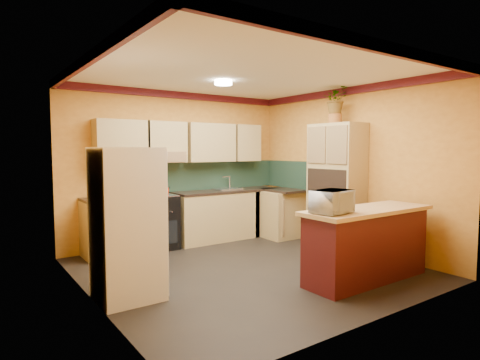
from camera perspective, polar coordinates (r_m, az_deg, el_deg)
name	(u,v)px	position (r m, az deg, el deg)	size (l,w,h in m)	color
room_shell	(237,121)	(5.78, -0.46, 8.46)	(4.24, 4.24, 2.72)	black
base_cabinets_back	(191,219)	(7.20, -7.05, -5.56)	(3.65, 0.60, 0.88)	tan
countertop_back	(190,193)	(7.13, -7.08, -1.91)	(3.65, 0.62, 0.04)	black
stove	(158,222)	(6.93, -11.64, -5.88)	(0.58, 0.58, 0.91)	black
kettle	(164,190)	(6.85, -10.77, -1.38)	(0.17, 0.17, 0.18)	red
sink	(227,189)	(7.52, -1.86, -1.29)	(0.48, 0.40, 0.03)	silver
base_cabinets_right	(284,214)	(7.74, 6.27, -4.85)	(0.60, 0.80, 0.88)	tan
countertop_right	(284,190)	(7.68, 6.30, -1.46)	(0.62, 0.80, 0.04)	black
fridge	(127,224)	(4.66, -15.78, -6.02)	(0.68, 0.66, 1.70)	white
pantry	(336,187)	(6.83, 13.51, -1.02)	(0.48, 0.90, 2.10)	tan
fern_pot	(335,119)	(6.85, 13.36, 8.47)	(0.22, 0.22, 0.16)	#9A5925
fern	(335,100)	(6.88, 13.41, 11.05)	(0.42, 0.36, 0.46)	tan
breakfast_bar	(367,246)	(5.44, 17.58, -8.97)	(1.80, 0.55, 0.88)	#451210
bar_top	(368,210)	(5.36, 17.69, -4.12)	(1.90, 0.65, 0.05)	tan
microwave	(332,202)	(4.83, 12.96, -3.01)	(0.49, 0.33, 0.27)	white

